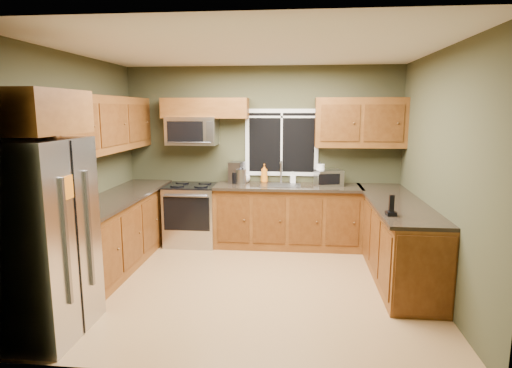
% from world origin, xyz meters
% --- Properties ---
extents(floor, '(4.20, 4.20, 0.00)m').
position_xyz_m(floor, '(0.00, 0.00, 0.00)').
color(floor, '#987043').
rests_on(floor, ground).
extents(ceiling, '(4.20, 4.20, 0.00)m').
position_xyz_m(ceiling, '(0.00, 0.00, 2.70)').
color(ceiling, white).
rests_on(ceiling, back_wall).
extents(back_wall, '(4.20, 0.00, 4.20)m').
position_xyz_m(back_wall, '(0.00, 1.80, 1.35)').
color(back_wall, '#393A24').
rests_on(back_wall, ground).
extents(front_wall, '(4.20, 0.00, 4.20)m').
position_xyz_m(front_wall, '(0.00, -1.80, 1.35)').
color(front_wall, '#393A24').
rests_on(front_wall, ground).
extents(left_wall, '(0.00, 3.60, 3.60)m').
position_xyz_m(left_wall, '(-2.10, 0.00, 1.35)').
color(left_wall, '#393A24').
rests_on(left_wall, ground).
extents(right_wall, '(0.00, 3.60, 3.60)m').
position_xyz_m(right_wall, '(2.10, 0.00, 1.35)').
color(right_wall, '#393A24').
rests_on(right_wall, ground).
extents(window, '(1.12, 0.03, 1.02)m').
position_xyz_m(window, '(0.30, 1.78, 1.55)').
color(window, white).
rests_on(window, back_wall).
extents(base_cabinets_left, '(0.60, 2.65, 0.90)m').
position_xyz_m(base_cabinets_left, '(-1.80, 0.48, 0.45)').
color(base_cabinets_left, brown).
rests_on(base_cabinets_left, ground).
extents(countertop_left, '(0.65, 2.65, 0.04)m').
position_xyz_m(countertop_left, '(-1.78, 0.48, 0.92)').
color(countertop_left, black).
rests_on(countertop_left, base_cabinets_left).
extents(base_cabinets_back, '(2.17, 0.60, 0.90)m').
position_xyz_m(base_cabinets_back, '(0.42, 1.50, 0.45)').
color(base_cabinets_back, brown).
rests_on(base_cabinets_back, ground).
extents(countertop_back, '(2.17, 0.65, 0.04)m').
position_xyz_m(countertop_back, '(0.42, 1.48, 0.92)').
color(countertop_back, black).
rests_on(countertop_back, base_cabinets_back).
extents(base_cabinets_peninsula, '(0.60, 2.52, 0.90)m').
position_xyz_m(base_cabinets_peninsula, '(1.80, 0.54, 0.45)').
color(base_cabinets_peninsula, brown).
rests_on(base_cabinets_peninsula, ground).
extents(countertop_peninsula, '(0.65, 2.50, 0.04)m').
position_xyz_m(countertop_peninsula, '(1.78, 0.55, 0.92)').
color(countertop_peninsula, black).
rests_on(countertop_peninsula, base_cabinets_peninsula).
extents(upper_cabinets_left, '(0.33, 2.65, 0.72)m').
position_xyz_m(upper_cabinets_left, '(-1.94, 0.48, 1.86)').
color(upper_cabinets_left, brown).
rests_on(upper_cabinets_left, left_wall).
extents(upper_cabinets_back_left, '(1.30, 0.33, 0.30)m').
position_xyz_m(upper_cabinets_back_left, '(-0.85, 1.64, 2.07)').
color(upper_cabinets_back_left, brown).
rests_on(upper_cabinets_back_left, back_wall).
extents(upper_cabinets_back_right, '(1.30, 0.33, 0.72)m').
position_xyz_m(upper_cabinets_back_right, '(1.45, 1.64, 1.86)').
color(upper_cabinets_back_right, brown).
rests_on(upper_cabinets_back_right, back_wall).
extents(upper_cabinet_over_fridge, '(0.72, 0.90, 0.38)m').
position_xyz_m(upper_cabinet_over_fridge, '(-1.74, -1.30, 2.03)').
color(upper_cabinet_over_fridge, brown).
rests_on(upper_cabinet_over_fridge, left_wall).
extents(refrigerator, '(0.74, 0.90, 1.80)m').
position_xyz_m(refrigerator, '(-1.74, -1.30, 0.90)').
color(refrigerator, '#B7B7BC').
rests_on(refrigerator, ground).
extents(range, '(0.76, 0.69, 0.94)m').
position_xyz_m(range, '(-1.05, 1.47, 0.47)').
color(range, '#B7B7BC').
rests_on(range, ground).
extents(microwave, '(0.76, 0.41, 0.42)m').
position_xyz_m(microwave, '(-1.05, 1.61, 1.73)').
color(microwave, '#B7B7BC').
rests_on(microwave, back_wall).
extents(sink, '(0.60, 0.42, 0.36)m').
position_xyz_m(sink, '(0.30, 1.49, 0.95)').
color(sink, slate).
rests_on(sink, countertop_back).
extents(toaster_oven, '(0.44, 0.38, 0.23)m').
position_xyz_m(toaster_oven, '(1.01, 1.52, 1.06)').
color(toaster_oven, '#B7B7BC').
rests_on(toaster_oven, countertop_back).
extents(coffee_maker, '(0.24, 0.29, 0.32)m').
position_xyz_m(coffee_maker, '(-0.38, 1.64, 1.09)').
color(coffee_maker, slate).
rests_on(coffee_maker, countertop_back).
extents(kettle, '(0.19, 0.19, 0.28)m').
position_xyz_m(kettle, '(-0.29, 1.53, 1.07)').
color(kettle, '#B7B7BC').
rests_on(kettle, countertop_back).
extents(paper_towel_roll, '(0.16, 0.16, 0.34)m').
position_xyz_m(paper_towel_roll, '(0.88, 1.57, 1.10)').
color(paper_towel_roll, white).
rests_on(paper_towel_roll, countertop_back).
extents(soap_bottle_a, '(0.12, 0.13, 0.29)m').
position_xyz_m(soap_bottle_a, '(0.04, 1.70, 1.08)').
color(soap_bottle_a, orange).
rests_on(soap_bottle_a, countertop_back).
extents(soap_bottle_b, '(0.09, 0.09, 0.17)m').
position_xyz_m(soap_bottle_b, '(0.48, 1.70, 1.03)').
color(soap_bottle_b, white).
rests_on(soap_bottle_b, countertop_back).
extents(soap_bottle_c, '(0.18, 0.18, 0.19)m').
position_xyz_m(soap_bottle_c, '(-0.25, 1.70, 1.03)').
color(soap_bottle_c, white).
rests_on(soap_bottle_c, countertop_back).
extents(cordless_phone, '(0.11, 0.11, 0.22)m').
position_xyz_m(cordless_phone, '(1.55, -0.25, 1.01)').
color(cordless_phone, black).
rests_on(cordless_phone, countertop_peninsula).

